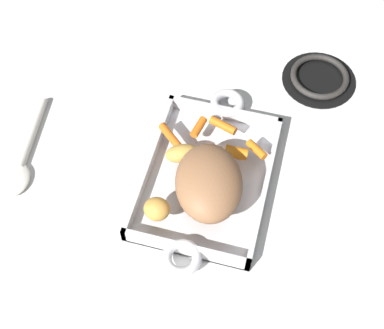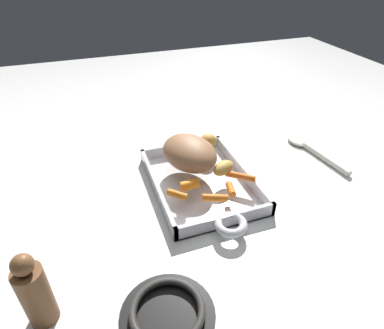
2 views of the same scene
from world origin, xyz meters
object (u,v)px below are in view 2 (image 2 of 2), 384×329
object	(u,v)px
baby_carrot_southwest	(190,185)
baby_carrot_northwest	(241,176)
pork_roast	(189,153)
serving_spoon	(310,148)
roasting_dish	(201,181)
potato_corner	(223,168)
baby_carrot_southeast	(231,189)
baby_carrot_center_left	(177,195)
baby_carrot_northeast	(215,198)
pepper_mill	(35,292)
potato_golden_large	(208,141)
stove_burner_rear	(167,312)

from	to	relation	value
baby_carrot_southwest	baby_carrot_northwest	bearing A→B (deg)	88.09
pork_roast	serving_spoon	xyz separation A→B (m)	(-0.00, 0.37, -0.06)
baby_carrot_northwest	baby_carrot_southwest	bearing A→B (deg)	-91.91
roasting_dish	potato_corner	distance (m)	0.07
baby_carrot_southeast	baby_carrot_center_left	world-z (taller)	same
roasting_dish	baby_carrot_northeast	xyz separation A→B (m)	(0.11, -0.01, 0.03)
pork_roast	potato_corner	xyz separation A→B (m)	(0.06, 0.07, -0.02)
pork_roast	pepper_mill	bearing A→B (deg)	-50.50
roasting_dish	baby_carrot_southwest	bearing A→B (deg)	-43.96
potato_corner	potato_golden_large	xyz separation A→B (m)	(-0.13, 0.01, 0.00)
baby_carrot_center_left	serving_spoon	size ratio (longest dim) A/B	0.20
roasting_dish	potato_golden_large	xyz separation A→B (m)	(-0.11, 0.06, 0.04)
baby_carrot_center_left	potato_corner	size ratio (longest dim) A/B	0.73
potato_golden_large	pepper_mill	world-z (taller)	pepper_mill
roasting_dish	pork_roast	distance (m)	0.08
pork_roast	baby_carrot_center_left	size ratio (longest dim) A/B	3.48
baby_carrot_southeast	baby_carrot_center_left	xyz separation A→B (m)	(-0.02, -0.12, -0.00)
serving_spoon	pepper_mill	bearing A→B (deg)	104.95
roasting_dish	baby_carrot_southeast	distance (m)	0.10
potato_golden_large	serving_spoon	distance (m)	0.30
baby_carrot_northeast	potato_golden_large	world-z (taller)	potato_golden_large
baby_carrot_southeast	pepper_mill	world-z (taller)	pepper_mill
baby_carrot_northeast	serving_spoon	world-z (taller)	baby_carrot_northeast
pork_roast	potato_corner	distance (m)	0.09
potato_golden_large	baby_carrot_southeast	bearing A→B (deg)	-7.14
baby_carrot_southwest	baby_carrot_southeast	distance (m)	0.09
baby_carrot_southeast	serving_spoon	bearing A→B (deg)	112.80
baby_carrot_center_left	pork_roast	bearing A→B (deg)	148.88
potato_corner	pepper_mill	bearing A→B (deg)	-61.40
roasting_dish	baby_carrot_center_left	world-z (taller)	baby_carrot_center_left
baby_carrot_northwest	stove_burner_rear	world-z (taller)	baby_carrot_northwest
baby_carrot_northeast	baby_carrot_southeast	xyz separation A→B (m)	(-0.02, 0.04, -0.00)
baby_carrot_southeast	serving_spoon	size ratio (longest dim) A/B	0.19
roasting_dish	baby_carrot_northeast	bearing A→B (deg)	-3.51
potato_corner	serving_spoon	xyz separation A→B (m)	(-0.06, 0.30, -0.04)
baby_carrot_center_left	baby_carrot_southwest	bearing A→B (deg)	118.70
baby_carrot_southeast	serving_spoon	world-z (taller)	baby_carrot_southeast
roasting_dish	stove_burner_rear	distance (m)	0.35
serving_spoon	stove_burner_rear	bearing A→B (deg)	116.67
baby_carrot_southeast	serving_spoon	distance (m)	0.35
potato_corner	roasting_dish	bearing A→B (deg)	-108.00
baby_carrot_northeast	baby_carrot_southwest	xyz separation A→B (m)	(-0.06, -0.04, 0.00)
potato_golden_large	pepper_mill	bearing A→B (deg)	-50.38
stove_burner_rear	serving_spoon	distance (m)	0.64
baby_carrot_southeast	potato_corner	distance (m)	0.07
baby_carrot_northwest	potato_golden_large	size ratio (longest dim) A/B	1.52
pork_roast	roasting_dish	bearing A→B (deg)	17.63
baby_carrot_northwest	stove_burner_rear	size ratio (longest dim) A/B	0.45
baby_carrot_northwest	potato_corner	size ratio (longest dim) A/B	1.15
potato_golden_large	baby_carrot_northwest	bearing A→B (deg)	6.66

